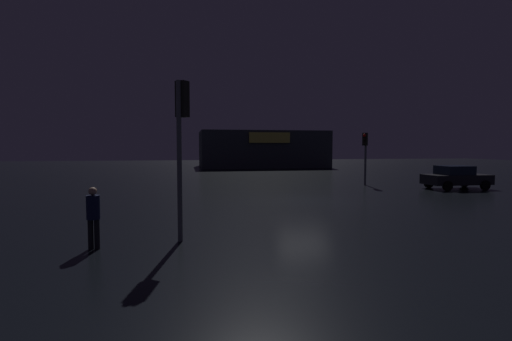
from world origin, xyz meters
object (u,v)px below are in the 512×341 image
store_building (261,149)px  car_near (456,177)px  traffic_signal_main (181,127)px  pedestrian (93,213)px  traffic_signal_opposite (365,148)px

store_building → car_near: store_building is taller
traffic_signal_main → pedestrian: 3.28m
store_building → traffic_signal_main: (-10.27, -39.24, 0.84)m
car_near → pedestrian: 22.18m
store_building → pedestrian: size_ratio=10.14×
pedestrian → traffic_signal_opposite: bearing=43.5°
store_building → traffic_signal_main: store_building is taller
traffic_signal_main → car_near: traffic_signal_main is taller
car_near → pedestrian: pedestrian is taller
store_building → traffic_signal_main: size_ratio=3.66×
car_near → traffic_signal_opposite: bearing=145.1°
store_building → car_near: size_ratio=4.10×
store_building → pedestrian: store_building is taller
store_building → traffic_signal_opposite: size_ratio=4.51×
car_near → traffic_signal_main: bearing=-149.1°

